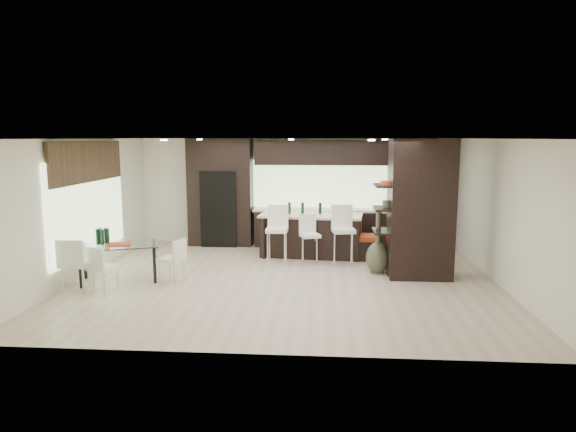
# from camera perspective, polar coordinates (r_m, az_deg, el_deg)

# --- Properties ---
(ground) EXTENTS (8.00, 8.00, 0.00)m
(ground) POSITION_cam_1_polar(r_m,az_deg,el_deg) (10.03, -0.25, -7.03)
(ground) COLOR #C4AE96
(ground) RESTS_ON ground
(back_wall) EXTENTS (8.00, 0.02, 2.70)m
(back_wall) POSITION_cam_1_polar(r_m,az_deg,el_deg) (13.22, 0.92, 2.76)
(back_wall) COLOR white
(back_wall) RESTS_ON ground
(left_wall) EXTENTS (0.02, 7.00, 2.70)m
(left_wall) POSITION_cam_1_polar(r_m,az_deg,el_deg) (10.82, -21.89, 0.80)
(left_wall) COLOR white
(left_wall) RESTS_ON ground
(right_wall) EXTENTS (0.02, 7.00, 2.70)m
(right_wall) POSITION_cam_1_polar(r_m,az_deg,el_deg) (10.25, 22.64, 0.35)
(right_wall) COLOR white
(right_wall) RESTS_ON ground
(ceiling) EXTENTS (8.00, 7.00, 0.02)m
(ceiling) POSITION_cam_1_polar(r_m,az_deg,el_deg) (9.65, -0.26, 8.58)
(ceiling) COLOR white
(ceiling) RESTS_ON ground
(window_left) EXTENTS (0.04, 3.20, 1.90)m
(window_left) POSITION_cam_1_polar(r_m,az_deg,el_deg) (10.98, -21.24, 0.94)
(window_left) COLOR #B2D199
(window_left) RESTS_ON left_wall
(window_back) EXTENTS (3.40, 0.04, 1.20)m
(window_back) POSITION_cam_1_polar(r_m,az_deg,el_deg) (13.14, 3.53, 3.59)
(window_back) COLOR #B2D199
(window_back) RESTS_ON back_wall
(stone_accent) EXTENTS (0.08, 3.00, 0.80)m
(stone_accent) POSITION_cam_1_polar(r_m,az_deg,el_deg) (10.89, -21.36, 5.64)
(stone_accent) COLOR brown
(stone_accent) RESTS_ON left_wall
(ceiling_spots) EXTENTS (4.00, 3.00, 0.02)m
(ceiling_spots) POSITION_cam_1_polar(r_m,az_deg,el_deg) (9.90, -0.15, 8.47)
(ceiling_spots) COLOR white
(ceiling_spots) RESTS_ON ceiling
(back_cabinetry) EXTENTS (6.80, 0.68, 2.70)m
(back_cabinetry) POSITION_cam_1_polar(r_m,az_deg,el_deg) (12.87, 3.06, 2.59)
(back_cabinetry) COLOR black
(back_cabinetry) RESTS_ON ground
(refrigerator) EXTENTS (0.90, 0.68, 1.90)m
(refrigerator) POSITION_cam_1_polar(r_m,az_deg,el_deg) (13.14, -7.48, 0.90)
(refrigerator) COLOR black
(refrigerator) RESTS_ON ground
(partition_column) EXTENTS (1.20, 0.80, 2.70)m
(partition_column) POSITION_cam_1_polar(r_m,az_deg,el_deg) (10.29, 14.52, 0.77)
(partition_column) COLOR black
(partition_column) RESTS_ON ground
(kitchen_island) EXTENTS (2.42, 1.24, 0.97)m
(kitchen_island) POSITION_cam_1_polar(r_m,az_deg,el_deg) (11.91, 2.58, -2.11)
(kitchen_island) COLOR black
(kitchen_island) RESTS_ON ground
(stool_left) EXTENTS (0.46, 0.46, 1.02)m
(stool_left) POSITION_cam_1_polar(r_m,az_deg,el_deg) (11.14, -1.23, -2.73)
(stool_left) COLOR white
(stool_left) RESTS_ON ground
(stool_mid) EXTENTS (0.49, 0.49, 0.86)m
(stool_mid) POSITION_cam_1_polar(r_m,az_deg,el_deg) (11.15, 2.46, -3.15)
(stool_mid) COLOR white
(stool_mid) RESTS_ON ground
(stool_right) EXTENTS (0.53, 0.53, 1.04)m
(stool_right) POSITION_cam_1_polar(r_m,az_deg,el_deg) (11.09, 6.16, -2.79)
(stool_right) COLOR white
(stool_right) RESTS_ON ground
(bench) EXTENTS (1.46, 0.63, 0.55)m
(bench) POSITION_cam_1_polar(r_m,az_deg,el_deg) (11.72, 6.47, -3.39)
(bench) COLOR black
(bench) RESTS_ON ground
(floor_vase) EXTENTS (0.49, 0.49, 1.29)m
(floor_vase) POSITION_cam_1_polar(r_m,az_deg,el_deg) (10.46, 9.98, -2.86)
(floor_vase) COLOR #414834
(floor_vase) RESTS_ON ground
(dining_table) EXTENTS (1.65, 1.25, 0.71)m
(dining_table) POSITION_cam_1_polar(r_m,az_deg,el_deg) (10.35, -18.24, -4.96)
(dining_table) COLOR white
(dining_table) RESTS_ON ground
(chair_near) EXTENTS (0.54, 0.54, 0.77)m
(chair_near) POSITION_cam_1_polar(r_m,az_deg,el_deg) (9.72, -19.82, -5.72)
(chair_near) COLOR white
(chair_near) RESTS_ON ground
(chair_far) EXTENTS (0.50, 0.50, 0.90)m
(chair_far) POSITION_cam_1_polar(r_m,az_deg,el_deg) (9.86, -22.37, -5.26)
(chair_far) COLOR white
(chair_far) RESTS_ON ground
(chair_end) EXTENTS (0.52, 0.52, 0.77)m
(chair_end) POSITION_cam_1_polar(r_m,az_deg,el_deg) (10.00, -12.81, -5.03)
(chair_end) COLOR white
(chair_end) RESTS_ON ground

